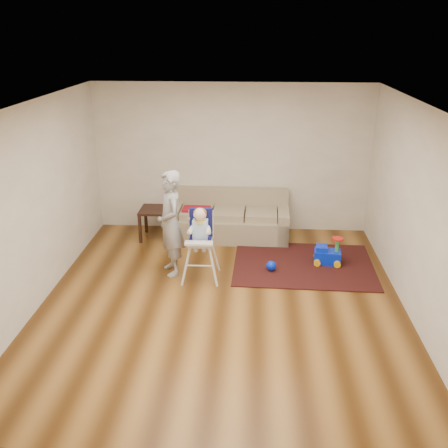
# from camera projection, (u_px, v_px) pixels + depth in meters

# --- Properties ---
(ground) EXTENTS (5.50, 5.50, 0.00)m
(ground) POSITION_uv_depth(u_px,v_px,m) (222.00, 301.00, 6.99)
(ground) COLOR #47280C
(ground) RESTS_ON ground
(room_envelope) EXTENTS (5.04, 5.52, 2.72)m
(room_envelope) POSITION_uv_depth(u_px,v_px,m) (225.00, 161.00, 6.79)
(room_envelope) COLOR beige
(room_envelope) RESTS_ON ground
(sofa) EXTENTS (2.16, 0.92, 0.83)m
(sofa) POSITION_uv_depth(u_px,v_px,m) (229.00, 216.00, 8.98)
(sofa) COLOR gray
(sofa) RESTS_ON ground
(side_table) EXTENTS (0.55, 0.55, 0.55)m
(side_table) POSITION_uv_depth(u_px,v_px,m) (156.00, 223.00, 8.99)
(side_table) COLOR black
(side_table) RESTS_ON ground
(area_rug) EXTENTS (2.26, 1.72, 0.02)m
(area_rug) POSITION_uv_depth(u_px,v_px,m) (303.00, 264.00, 8.04)
(area_rug) COLOR black
(area_rug) RESTS_ON ground
(ride_on_toy) EXTENTS (0.44, 0.34, 0.45)m
(ride_on_toy) POSITION_uv_depth(u_px,v_px,m) (328.00, 250.00, 7.99)
(ride_on_toy) COLOR #0728EE
(ride_on_toy) RESTS_ON area_rug
(toy_ball) EXTENTS (0.16, 0.16, 0.16)m
(toy_ball) POSITION_uv_depth(u_px,v_px,m) (271.00, 266.00, 7.80)
(toy_ball) COLOR #0728EE
(toy_ball) RESTS_ON area_rug
(high_chair) EXTENTS (0.53, 0.53, 1.14)m
(high_chair) POSITION_uv_depth(u_px,v_px,m) (200.00, 245.00, 7.44)
(high_chair) COLOR silver
(high_chair) RESTS_ON ground
(adult) EXTENTS (0.60, 0.70, 1.63)m
(adult) POSITION_uv_depth(u_px,v_px,m) (170.00, 224.00, 7.51)
(adult) COLOR #969699
(adult) RESTS_ON ground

